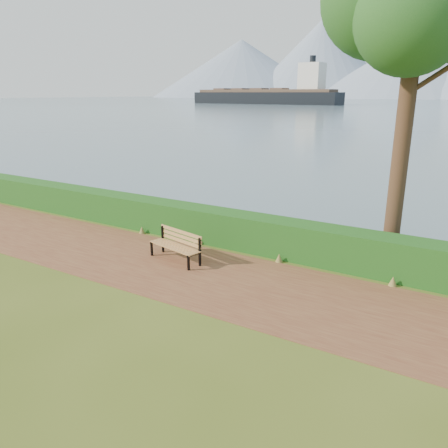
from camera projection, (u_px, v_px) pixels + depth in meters
The scene contains 5 objects.
ground at pixel (185, 276), 10.78m from camera, with size 140.00×140.00×0.00m, color #415317.
path at pixel (192, 272), 11.02m from camera, with size 40.00×3.40×0.01m, color brown.
hedge at pixel (237, 230), 12.77m from camera, with size 32.00×0.85×1.00m, color #184A15.
bench at pixel (177, 244), 11.69m from camera, with size 1.69×0.81×0.81m.
cargo_ship at pixel (269, 97), 171.69m from camera, with size 63.22×14.15×19.03m.
Camera 1 is at (5.97, -8.02, 4.35)m, focal length 35.00 mm.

